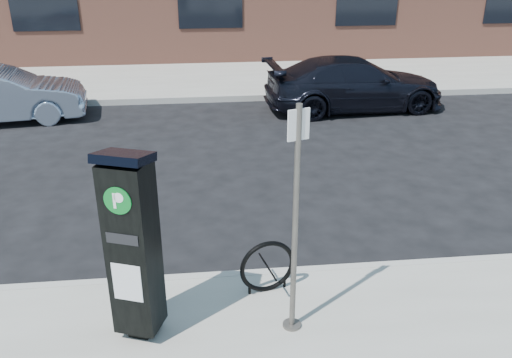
{
  "coord_description": "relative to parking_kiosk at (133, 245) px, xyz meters",
  "views": [
    {
      "loc": [
        -0.46,
        -5.59,
        3.94
      ],
      "look_at": [
        0.19,
        0.5,
        1.17
      ],
      "focal_mm": 38.0,
      "sensor_mm": 36.0,
      "label": 1
    }
  ],
  "objects": [
    {
      "name": "ground",
      "position": [
        1.17,
        0.99,
        -1.21
      ],
      "size": [
        120.0,
        120.0,
        0.0
      ],
      "primitive_type": "plane",
      "color": "black",
      "rests_on": "ground"
    },
    {
      "name": "sidewalk_far",
      "position": [
        1.17,
        14.99,
        -1.13
      ],
      "size": [
        60.0,
        12.0,
        0.15
      ],
      "primitive_type": "cube",
      "color": "gray",
      "rests_on": "ground"
    },
    {
      "name": "curb_near",
      "position": [
        1.17,
        0.97,
        -1.13
      ],
      "size": [
        60.0,
        0.12,
        0.16
      ],
      "primitive_type": "cube",
      "color": "#9E9B93",
      "rests_on": "ground"
    },
    {
      "name": "curb_far",
      "position": [
        1.17,
        9.01,
        -1.13
      ],
      "size": [
        60.0,
        0.12,
        0.16
      ],
      "primitive_type": "cube",
      "color": "#9E9B93",
      "rests_on": "ground"
    },
    {
      "name": "parking_kiosk",
      "position": [
        0.0,
        0.0,
        0.0
      ],
      "size": [
        0.59,
        0.55,
        2.06
      ],
      "rotation": [
        0.0,
        0.0,
        -0.35
      ],
      "color": "black",
      "rests_on": "sidewalk_near"
    },
    {
      "name": "sign_pole",
      "position": [
        1.57,
        -0.07,
        0.16
      ],
      "size": [
        0.21,
        0.2,
        2.44
      ],
      "rotation": [
        0.0,
        0.0,
        0.32
      ],
      "color": "#5C5751",
      "rests_on": "sidewalk_near"
    },
    {
      "name": "bike_rack",
      "position": [
        1.39,
        0.59,
        -0.73
      ],
      "size": [
        0.66,
        0.19,
        0.66
      ],
      "rotation": [
        0.0,
        0.0,
        0.22
      ],
      "color": "black",
      "rests_on": "sidewalk_near"
    },
    {
      "name": "car_dark",
      "position": [
        4.47,
        8.03,
        -0.57
      ],
      "size": [
        4.47,
        2.09,
        1.26
      ],
      "primitive_type": "imported",
      "rotation": [
        0.0,
        0.0,
        1.64
      ],
      "color": "black",
      "rests_on": "ground"
    }
  ]
}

